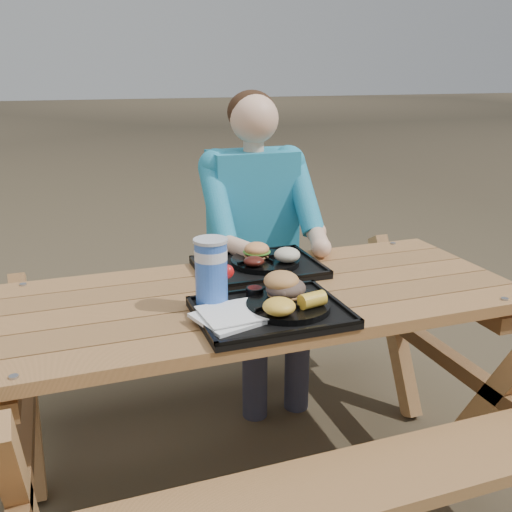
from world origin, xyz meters
name	(u,v)px	position (x,y,z in m)	size (l,w,h in m)	color
ground	(256,475)	(0.00, 0.00, 0.00)	(60.00, 60.00, 0.00)	#999999
picnic_table	(256,389)	(0.00, 0.00, 0.38)	(1.80, 1.49, 0.75)	#999999
tray_near	(271,314)	(-0.02, -0.20, 0.76)	(0.45, 0.35, 0.02)	black
tray_far	(258,268)	(0.08, 0.20, 0.76)	(0.45, 0.35, 0.02)	black
plate_near	(288,306)	(0.03, -0.21, 0.78)	(0.26, 0.26, 0.02)	black
plate_far	(265,261)	(0.11, 0.21, 0.78)	(0.26, 0.26, 0.02)	black
napkin_stack	(229,316)	(-0.16, -0.23, 0.78)	(0.18, 0.18, 0.02)	white
soda_cup	(211,273)	(-0.18, -0.09, 0.87)	(0.10, 0.10, 0.20)	blue
condiment_bbq	(255,292)	(-0.03, -0.09, 0.79)	(0.06, 0.06, 0.03)	#310605
condiment_mustard	(278,290)	(0.04, -0.09, 0.79)	(0.06, 0.06, 0.03)	yellow
sandwich	(286,277)	(0.05, -0.15, 0.85)	(0.12, 0.12, 0.12)	#C68446
mac_cheese	(279,306)	(-0.03, -0.28, 0.81)	(0.10, 0.10, 0.05)	yellow
corn_cob	(312,300)	(0.09, -0.26, 0.81)	(0.08, 0.08, 0.05)	yellow
cutlery_far	(212,269)	(-0.10, 0.21, 0.77)	(0.03, 0.16, 0.01)	black
burger	(257,246)	(0.09, 0.25, 0.83)	(0.10, 0.10, 0.09)	#F49B56
baked_beans	(254,261)	(0.05, 0.15, 0.81)	(0.08, 0.08, 0.03)	#48150E
potato_salad	(287,255)	(0.18, 0.16, 0.82)	(0.10, 0.10, 0.05)	beige
diner	(254,257)	(0.23, 0.68, 0.64)	(0.48, 0.84, 1.28)	#1986B4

